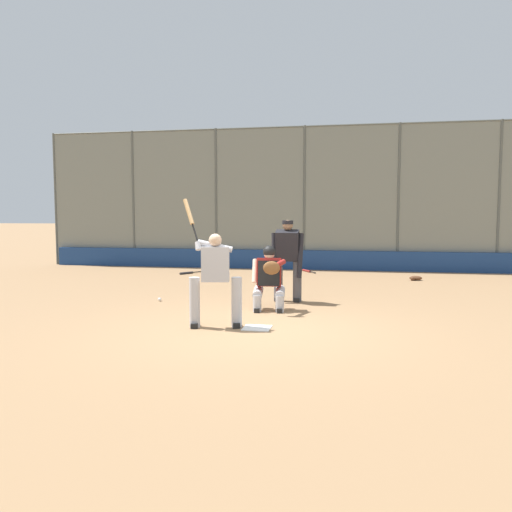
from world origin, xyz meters
TOP-DOWN VIEW (x-y plane):
  - ground_plane at (0.00, 0.00)m, footprint 160.00×160.00m
  - home_plate_marker at (0.00, 0.00)m, footprint 0.43×0.43m
  - backstop_fence at (0.00, -8.58)m, footprint 17.62×0.08m
  - padding_wall at (0.00, -8.48)m, footprint 17.19×0.18m
  - bleachers_beyond at (-3.32, -11.08)m, footprint 12.28×2.50m
  - batter_at_plate at (0.67, 0.02)m, footprint 1.03×0.55m
  - catcher_behind_plate at (0.04, -1.49)m, footprint 0.65×0.76m
  - umpire_home at (-0.19, -2.46)m, footprint 0.68×0.41m
  - spare_bat_near_backstop at (3.29, -6.64)m, footprint 0.51×0.68m
  - spare_bat_by_padding at (-0.18, -7.77)m, footprint 0.47×0.74m
  - fielding_glove_on_dirt at (-3.20, -6.34)m, footprint 0.33×0.25m
  - baseball_loose at (2.40, -2.04)m, footprint 0.07×0.07m

SIDE VIEW (x-z plane):
  - ground_plane at x=0.00m, z-range 0.00..0.00m
  - home_plate_marker at x=0.00m, z-range 0.00..0.01m
  - spare_bat_near_backstop at x=3.29m, z-range 0.00..0.07m
  - spare_bat_by_padding at x=-0.18m, z-range 0.00..0.07m
  - baseball_loose at x=2.40m, z-range 0.00..0.07m
  - fielding_glove_on_dirt at x=-3.20m, z-range 0.00..0.12m
  - padding_wall at x=0.00m, z-range 0.00..0.62m
  - bleachers_beyond at x=-3.32m, z-range -0.26..1.22m
  - catcher_behind_plate at x=0.04m, z-range 0.02..1.22m
  - batter_at_plate at x=0.67m, z-range -0.21..1.82m
  - umpire_home at x=-0.19m, z-range 0.06..1.73m
  - backstop_fence at x=0.00m, z-range 0.09..4.68m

